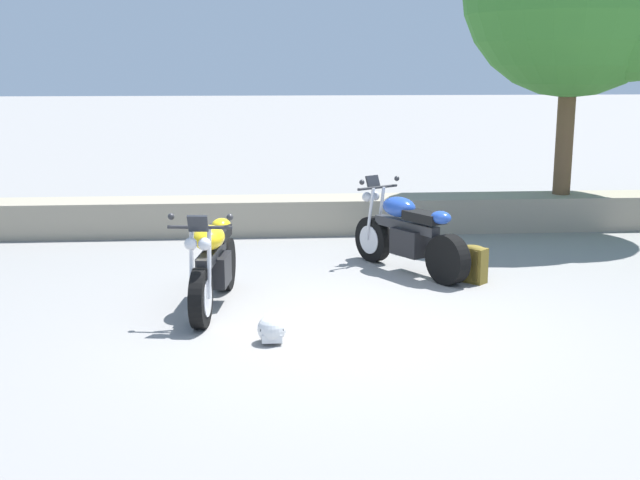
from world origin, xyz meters
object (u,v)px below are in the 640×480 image
at_px(motorcycle_yellow_near_left, 212,265).
at_px(rider_helmet, 272,329).
at_px(motorcycle_blue_centre, 407,235).
at_px(rider_backpack, 474,263).

xyz_separation_m(motorcycle_yellow_near_left, rider_helmet, (0.62, -1.23, -0.35)).
distance_m(motorcycle_blue_centre, rider_backpack, 0.96).
xyz_separation_m(motorcycle_blue_centre, rider_backpack, (0.73, -0.57, -0.24)).
height_order(motorcycle_blue_centre, rider_backpack, motorcycle_blue_centre).
xyz_separation_m(motorcycle_yellow_near_left, motorcycle_blue_centre, (2.42, 1.38, 0.00)).
bearing_deg(rider_backpack, motorcycle_yellow_near_left, -165.63).
bearing_deg(motorcycle_blue_centre, motorcycle_yellow_near_left, -150.29).
xyz_separation_m(rider_backpack, rider_helmet, (-2.53, -2.03, -0.11)).
height_order(motorcycle_blue_centre, rider_helmet, motorcycle_blue_centre).
bearing_deg(rider_backpack, rider_helmet, -141.23).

